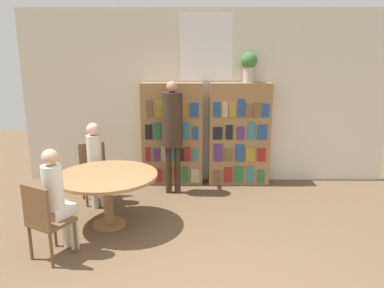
{
  "coord_description": "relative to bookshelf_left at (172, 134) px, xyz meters",
  "views": [
    {
      "loc": [
        -0.18,
        -3.07,
        2.26
      ],
      "look_at": [
        -0.23,
        1.9,
        1.05
      ],
      "focal_mm": 35.0,
      "sensor_mm": 36.0,
      "label": 1
    }
  ],
  "objects": [
    {
      "name": "wall_back",
      "position": [
        0.58,
        0.19,
        0.62
      ],
      "size": [
        6.4,
        0.07,
        3.0
      ],
      "color": "beige",
      "rests_on": "ground_plane"
    },
    {
      "name": "bookshelf_left",
      "position": [
        0.0,
        0.0,
        0.0
      ],
      "size": [
        1.05,
        0.34,
        1.78
      ],
      "color": "olive",
      "rests_on": "ground_plane"
    },
    {
      "name": "flower_vase",
      "position": [
        1.29,
        0.0,
        1.19
      ],
      "size": [
        0.28,
        0.28,
        0.5
      ],
      "color": "#B7AD9E",
      "rests_on": "bookshelf_right"
    },
    {
      "name": "bookshelf_right",
      "position": [
        1.17,
        -0.0,
        0.0
      ],
      "size": [
        1.05,
        0.34,
        1.78
      ],
      "color": "olive",
      "rests_on": "ground_plane"
    },
    {
      "name": "librarian_standing",
      "position": [
        0.04,
        -0.5,
        0.26
      ],
      "size": [
        0.33,
        0.6,
        1.84
      ],
      "color": "#332319",
      "rests_on": "ground_plane"
    },
    {
      "name": "reading_table",
      "position": [
        -0.76,
        -1.72,
        -0.27
      ],
      "size": [
        1.33,
        1.33,
        0.72
      ],
      "color": "olive",
      "rests_on": "ground_plane"
    },
    {
      "name": "chair_near_camera",
      "position": [
        -1.24,
        -2.6,
        -0.38
      ],
      "size": [
        0.54,
        0.54,
        0.9
      ],
      "rotation": [
        0.0,
        0.0,
        -0.51
      ],
      "color": "brown",
      "rests_on": "ground_plane"
    },
    {
      "name": "seated_reader_right",
      "position": [
        -1.15,
        -2.44,
        -0.18
      ],
      "size": [
        0.35,
        0.39,
        1.26
      ],
      "rotation": [
        0.0,
        0.0,
        -0.51
      ],
      "color": "silver",
      "rests_on": "ground_plane"
    },
    {
      "name": "seated_reader_left",
      "position": [
        -1.1,
        -0.99,
        -0.18
      ],
      "size": [
        0.34,
        0.38,
        1.26
      ],
      "rotation": [
        0.0,
        0.0,
        -2.71
      ],
      "color": "beige",
      "rests_on": "ground_plane"
    },
    {
      "name": "chair_left_side",
      "position": [
        -1.18,
        -0.82,
        -0.38
      ],
      "size": [
        0.53,
        0.53,
        0.9
      ],
      "rotation": [
        0.0,
        0.0,
        -2.71
      ],
      "color": "brown",
      "rests_on": "ground_plane"
    }
  ]
}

